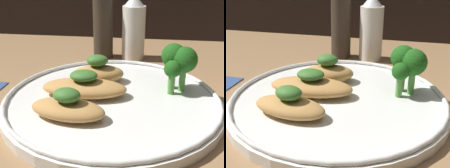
# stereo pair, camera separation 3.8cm
# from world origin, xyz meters

# --- Properties ---
(ground_plane) EXTENTS (1.80, 1.80, 0.01)m
(ground_plane) POSITION_xyz_m (0.00, 0.00, -0.01)
(ground_plane) COLOR #936D47
(plate) EXTENTS (0.30, 0.30, 0.02)m
(plate) POSITION_xyz_m (0.00, 0.00, 0.01)
(plate) COLOR white
(plate) RESTS_ON ground_plane
(grilled_meat_front) EXTENTS (0.10, 0.06, 0.04)m
(grilled_meat_front) POSITION_xyz_m (-0.04, -0.06, 0.03)
(grilled_meat_front) COLOR tan
(grilled_meat_front) RESTS_ON plate
(grilled_meat_middle) EXTENTS (0.12, 0.06, 0.04)m
(grilled_meat_middle) POSITION_xyz_m (-0.04, -0.00, 0.03)
(grilled_meat_middle) COLOR tan
(grilled_meat_middle) RESTS_ON plate
(grilled_meat_back) EXTENTS (0.09, 0.06, 0.04)m
(grilled_meat_back) POSITION_xyz_m (-0.03, 0.05, 0.03)
(grilled_meat_back) COLOR tan
(grilled_meat_back) RESTS_ON plate
(broccoli_bunch) EXTENTS (0.05, 0.05, 0.07)m
(broccoli_bunch) POSITION_xyz_m (0.09, 0.04, 0.06)
(broccoli_bunch) COLOR #569942
(broccoli_bunch) RESTS_ON plate
(sauce_bottle) EXTENTS (0.05, 0.05, 0.13)m
(sauce_bottle) POSITION_xyz_m (0.01, 0.22, 0.06)
(sauce_bottle) COLOR white
(sauce_bottle) RESTS_ON ground_plane
(pepper_grinder) EXTENTS (0.04, 0.04, 0.15)m
(pepper_grinder) POSITION_xyz_m (-0.05, 0.22, 0.07)
(pepper_grinder) COLOR #382D23
(pepper_grinder) RESTS_ON ground_plane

